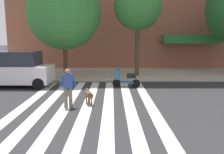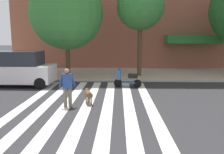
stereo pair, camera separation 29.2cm
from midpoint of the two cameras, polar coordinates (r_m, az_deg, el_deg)
ground_plane at (r=9.50m, az=-12.62°, el=-8.49°), size 160.00×160.00×0.00m
sidewalk_far at (r=18.80m, az=-5.47°, el=0.82°), size 80.00×6.00×0.15m
crosswalk_stripes at (r=9.30m, az=-5.99°, el=-8.68°), size 5.85×12.77×0.01m
parked_car_behind_first at (r=15.28m, az=-21.48°, el=1.76°), size 4.55×2.09×2.10m
parked_scooter at (r=13.88m, az=4.39°, el=-0.56°), size 1.63×0.58×1.11m
street_tree_nearest at (r=16.85m, az=-10.41°, el=14.97°), size 4.99×4.99×6.90m
street_tree_middle at (r=17.42m, az=7.36°, el=16.51°), size 3.37×3.37×6.61m
pedestrian_dog_walker at (r=9.97m, az=-9.89°, el=-2.05°), size 0.70×0.34×1.64m
dog_on_leash at (r=10.44m, az=-4.93°, el=-4.13°), size 0.46×1.00×0.65m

